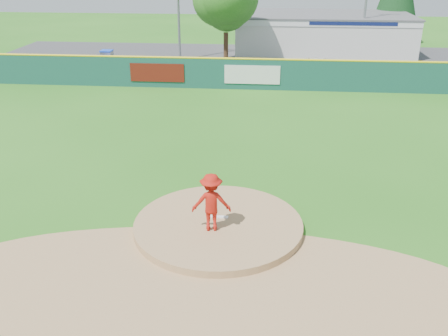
# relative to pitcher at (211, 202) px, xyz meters

# --- Properties ---
(ground) EXTENTS (120.00, 120.00, 0.00)m
(ground) POSITION_rel_pitcher_xyz_m (0.17, 0.45, -1.20)
(ground) COLOR #286B19
(ground) RESTS_ON ground
(pitchers_mound) EXTENTS (5.50, 5.50, 0.50)m
(pitchers_mound) POSITION_rel_pitcher_xyz_m (0.17, 0.45, -1.20)
(pitchers_mound) COLOR #9E774C
(pitchers_mound) RESTS_ON ground
(pitching_rubber) EXTENTS (0.60, 0.15, 0.04)m
(pitching_rubber) POSITION_rel_pitcher_xyz_m (0.17, 0.75, -0.93)
(pitching_rubber) COLOR white
(pitching_rubber) RESTS_ON pitchers_mound
(infield_dirt_arc) EXTENTS (15.40, 15.40, 0.01)m
(infield_dirt_arc) POSITION_rel_pitcher_xyz_m (0.17, -2.55, -1.19)
(infield_dirt_arc) COLOR #9E774C
(infield_dirt_arc) RESTS_ON ground
(parking_lot) EXTENTS (44.00, 16.00, 0.02)m
(parking_lot) POSITION_rel_pitcher_xyz_m (0.17, 27.45, -1.19)
(parking_lot) COLOR #38383A
(parking_lot) RESTS_ON ground
(pitcher) EXTENTS (1.29, 0.82, 1.90)m
(pitcher) POSITION_rel_pitcher_xyz_m (0.00, 0.00, 0.00)
(pitcher) COLOR #B2180F
(pitcher) RESTS_ON pitchers_mound
(van) EXTENTS (5.52, 3.46, 1.42)m
(van) POSITION_rel_pitcher_xyz_m (5.47, 21.71, -0.47)
(van) COLOR white
(van) RESTS_ON parking_lot
(pool_building_grp) EXTENTS (15.20, 8.20, 3.31)m
(pool_building_grp) POSITION_rel_pitcher_xyz_m (6.17, 32.45, 0.47)
(pool_building_grp) COLOR silver
(pool_building_grp) RESTS_ON ground
(fence_banners) EXTENTS (9.86, 0.04, 1.20)m
(fence_banners) POSITION_rel_pitcher_xyz_m (-2.62, 18.37, -0.20)
(fence_banners) COLOR #5C160D
(fence_banners) RESTS_ON ground
(playground_slide) EXTENTS (0.87, 2.45, 1.35)m
(playground_slide) POSITION_rel_pitcher_xyz_m (-10.96, 24.05, -0.51)
(playground_slide) COLOR blue
(playground_slide) RESTS_ON ground
(outfield_fence) EXTENTS (40.00, 0.14, 2.07)m
(outfield_fence) POSITION_rel_pitcher_xyz_m (0.17, 18.45, -0.11)
(outfield_fence) COLOR #15463D
(outfield_fence) RESTS_ON ground
(deciduous_tree) EXTENTS (5.60, 5.60, 7.36)m
(deciduous_tree) POSITION_rel_pitcher_xyz_m (-1.83, 25.45, 3.36)
(deciduous_tree) COLOR #382314
(deciduous_tree) RESTS_ON ground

